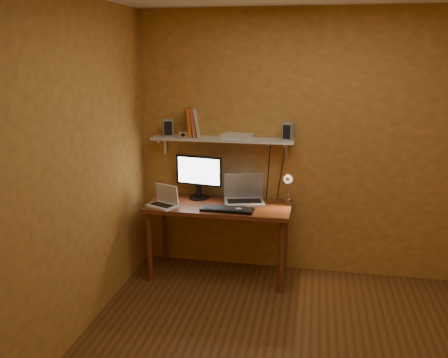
% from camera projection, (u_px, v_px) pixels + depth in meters
% --- Properties ---
extents(room, '(3.44, 3.24, 2.64)m').
position_uv_depth(room, '(304.00, 190.00, 3.11)').
color(room, brown).
rests_on(room, ground).
extents(desk, '(1.40, 0.60, 0.75)m').
position_uv_depth(desk, '(219.00, 213.00, 4.64)').
color(desk, brown).
rests_on(desk, ground).
extents(wall_shelf, '(1.40, 0.25, 0.21)m').
position_uv_depth(wall_shelf, '(223.00, 139.00, 4.65)').
color(wall_shelf, silver).
rests_on(wall_shelf, room).
extents(monitor, '(0.48, 0.24, 0.44)m').
position_uv_depth(monitor, '(199.00, 175.00, 4.76)').
color(monitor, black).
rests_on(monitor, desk).
extents(laptop, '(0.44, 0.36, 0.28)m').
position_uv_depth(laptop, '(244.00, 195.00, 4.68)').
color(laptop, gray).
rests_on(laptop, desk).
extents(netbook, '(0.33, 0.29, 0.21)m').
position_uv_depth(netbook, '(164.00, 200.00, 4.56)').
color(netbook, silver).
rests_on(netbook, desk).
extents(keyboard, '(0.50, 0.19, 0.03)m').
position_uv_depth(keyboard, '(227.00, 209.00, 4.43)').
color(keyboard, black).
rests_on(keyboard, desk).
extents(mouse, '(0.10, 0.06, 0.03)m').
position_uv_depth(mouse, '(239.00, 210.00, 4.41)').
color(mouse, silver).
rests_on(mouse, desk).
extents(desk_lamp, '(0.09, 0.23, 0.38)m').
position_uv_depth(desk_lamp, '(288.00, 184.00, 4.56)').
color(desk_lamp, silver).
rests_on(desk_lamp, desk).
extents(speaker_left, '(0.12, 0.12, 0.18)m').
position_uv_depth(speaker_left, '(168.00, 128.00, 4.71)').
color(speaker_left, gray).
rests_on(speaker_left, wall_shelf).
extents(speaker_right, '(0.12, 0.12, 0.17)m').
position_uv_depth(speaker_right, '(288.00, 131.00, 4.50)').
color(speaker_right, gray).
rests_on(speaker_right, wall_shelf).
extents(books, '(0.19, 0.20, 0.28)m').
position_uv_depth(books, '(193.00, 122.00, 4.69)').
color(books, '#C95A19').
rests_on(books, wall_shelf).
extents(shelf_camera, '(0.10, 0.05, 0.06)m').
position_uv_depth(shelf_camera, '(184.00, 135.00, 4.65)').
color(shelf_camera, silver).
rests_on(shelf_camera, wall_shelf).
extents(router, '(0.31, 0.24, 0.05)m').
position_uv_depth(router, '(237.00, 136.00, 4.62)').
color(router, silver).
rests_on(router, wall_shelf).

